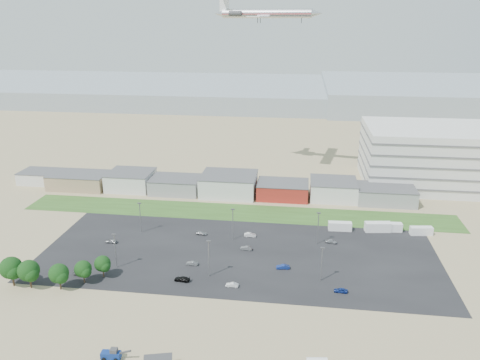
% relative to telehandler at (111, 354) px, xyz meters
% --- Properties ---
extents(ground, '(700.00, 700.00, 0.00)m').
position_rel_telehandler_xyz_m(ground, '(15.15, 29.97, -1.36)').
color(ground, '#988860').
rests_on(ground, ground).
extents(parking_lot, '(120.00, 50.00, 0.01)m').
position_rel_telehandler_xyz_m(parking_lot, '(20.15, 49.97, -1.36)').
color(parking_lot, black).
rests_on(parking_lot, ground).
extents(grass_strip, '(160.00, 16.00, 0.02)m').
position_rel_telehandler_xyz_m(grass_strip, '(15.15, 81.97, -1.35)').
color(grass_strip, '#2F4E1D').
rests_on(grass_strip, ground).
extents(hills_backdrop, '(700.00, 200.00, 9.00)m').
position_rel_telehandler_xyz_m(hills_backdrop, '(55.15, 344.97, 3.14)').
color(hills_backdrop, gray).
rests_on(hills_backdrop, ground).
extents(building_row, '(170.00, 20.00, 8.00)m').
position_rel_telehandler_xyz_m(building_row, '(-1.85, 100.97, 2.64)').
color(building_row, silver).
rests_on(building_row, ground).
extents(parking_garage, '(80.00, 40.00, 25.00)m').
position_rel_telehandler_xyz_m(parking_garage, '(105.15, 124.97, 11.14)').
color(parking_garage, silver).
rests_on(parking_garage, ground).
extents(telehandler, '(6.63, 2.45, 2.72)m').
position_rel_telehandler_xyz_m(telehandler, '(0.00, 0.00, 0.00)').
color(telehandler, navy).
rests_on(telehandler, ground).
extents(box_trailer_a, '(7.84, 2.75, 2.90)m').
position_rel_telehandler_xyz_m(box_trailer_a, '(51.90, 71.29, 0.09)').
color(box_trailer_a, silver).
rests_on(box_trailer_a, ground).
extents(box_trailer_b, '(8.90, 3.83, 3.23)m').
position_rel_telehandler_xyz_m(box_trailer_b, '(64.49, 72.08, 0.25)').
color(box_trailer_b, silver).
rests_on(box_trailer_b, ground).
extents(box_trailer_c, '(7.92, 3.00, 2.91)m').
position_rel_telehandler_xyz_m(box_trailer_c, '(68.64, 72.82, 0.09)').
color(box_trailer_c, silver).
rests_on(box_trailer_c, ground).
extents(box_trailer_d, '(7.50, 3.20, 2.73)m').
position_rel_telehandler_xyz_m(box_trailer_d, '(78.44, 71.42, 0.00)').
color(box_trailer_d, silver).
rests_on(box_trailer_d, ground).
extents(tree_far_left, '(6.34, 6.34, 9.50)m').
position_rel_telehandler_xyz_m(tree_far_left, '(-37.17, 23.99, 3.39)').
color(tree_far_left, black).
rests_on(tree_far_left, ground).
extents(tree_left, '(6.05, 6.05, 9.07)m').
position_rel_telehandler_xyz_m(tree_left, '(-32.02, 23.67, 3.17)').
color(tree_left, black).
rests_on(tree_left, ground).
extents(tree_mid, '(5.54, 5.54, 8.31)m').
position_rel_telehandler_xyz_m(tree_mid, '(-23.87, 24.07, 2.79)').
color(tree_mid, black).
rests_on(tree_mid, ground).
extents(tree_right, '(4.92, 4.92, 7.38)m').
position_rel_telehandler_xyz_m(tree_right, '(-19.09, 28.00, 2.33)').
color(tree_right, black).
rests_on(tree_right, ground).
extents(tree_near, '(4.80, 4.80, 7.20)m').
position_rel_telehandler_xyz_m(tree_near, '(-15.16, 31.64, 2.24)').
color(tree_near, black).
rests_on(tree_near, ground).
extents(lightpole_front_l, '(1.24, 0.52, 10.56)m').
position_rel_telehandler_xyz_m(lightpole_front_l, '(-13.49, 37.12, 3.92)').
color(lightpole_front_l, slate).
rests_on(lightpole_front_l, ground).
extents(lightpole_front_m, '(1.28, 0.53, 10.84)m').
position_rel_telehandler_xyz_m(lightpole_front_m, '(13.85, 35.98, 4.06)').
color(lightpole_front_m, slate).
rests_on(lightpole_front_m, ground).
extents(lightpole_front_r, '(1.19, 0.50, 10.10)m').
position_rel_telehandler_xyz_m(lightpole_front_r, '(44.55, 37.56, 3.69)').
color(lightpole_front_r, slate).
rests_on(lightpole_front_r, ground).
extents(lightpole_back_l, '(1.24, 0.52, 10.55)m').
position_rel_telehandler_xyz_m(lightpole_back_l, '(-14.29, 60.75, 3.91)').
color(lightpole_back_l, slate).
rests_on(lightpole_back_l, ground).
extents(lightpole_back_m, '(1.26, 0.52, 10.70)m').
position_rel_telehandler_xyz_m(lightpole_back_m, '(17.01, 59.45, 3.99)').
color(lightpole_back_m, slate).
rests_on(lightpole_back_m, ground).
extents(lightpole_back_r, '(1.26, 0.53, 10.72)m').
position_rel_telehandler_xyz_m(lightpole_back_r, '(44.09, 59.96, 4.00)').
color(lightpole_back_r, slate).
rests_on(lightpole_back_r, ground).
extents(airliner, '(51.06, 39.31, 13.62)m').
position_rel_telehandler_xyz_m(airliner, '(21.23, 126.78, 68.64)').
color(airliner, silver).
extents(parked_car_1, '(3.98, 1.80, 1.27)m').
position_rel_telehandler_xyz_m(parked_car_1, '(34.02, 42.67, -0.73)').
color(parked_car_1, navy).
rests_on(parked_car_1, ground).
extents(parked_car_2, '(3.64, 1.68, 1.21)m').
position_rel_telehandler_xyz_m(parked_car_2, '(49.61, 32.43, -0.76)').
color(parked_car_2, navy).
rests_on(parked_car_2, ground).
extents(parked_car_3, '(4.50, 2.25, 1.25)m').
position_rel_telehandler_xyz_m(parked_car_3, '(7.00, 32.32, -0.74)').
color(parked_car_3, black).
rests_on(parked_car_3, ground).
extents(parked_car_4, '(3.48, 1.29, 1.14)m').
position_rel_telehandler_xyz_m(parked_car_4, '(7.72, 41.32, -0.79)').
color(parked_car_4, '#595B5E').
rests_on(parked_car_4, ground).
extents(parked_car_5, '(3.78, 1.56, 1.28)m').
position_rel_telehandler_xyz_m(parked_car_5, '(-21.22, 51.77, -0.72)').
color(parked_car_5, '#A5A5AA').
rests_on(parked_car_5, ground).
extents(parked_car_6, '(3.88, 1.86, 1.09)m').
position_rel_telehandler_xyz_m(parked_car_6, '(6.19, 61.51, -0.82)').
color(parked_car_6, '#A5A5AA').
rests_on(parked_car_6, ground).
extents(parked_car_7, '(3.82, 1.73, 1.22)m').
position_rel_telehandler_xyz_m(parked_car_7, '(22.20, 52.79, -0.75)').
color(parked_car_7, '#595B5E').
rests_on(parked_car_7, ground).
extents(parked_car_8, '(3.79, 1.94, 1.24)m').
position_rel_telehandler_xyz_m(parked_car_8, '(48.55, 61.00, -0.74)').
color(parked_car_8, '#A5A5AA').
rests_on(parked_car_8, ground).
extents(parked_car_10, '(4.45, 2.03, 1.26)m').
position_rel_telehandler_xyz_m(parked_car_10, '(-21.77, 31.70, -0.73)').
color(parked_car_10, '#595B5E').
rests_on(parked_car_10, ground).
extents(parked_car_11, '(3.93, 1.41, 1.29)m').
position_rel_telehandler_xyz_m(parked_car_11, '(22.34, 62.23, -0.72)').
color(parked_car_11, silver).
rests_on(parked_car_11, ground).
extents(parked_car_13, '(3.46, 1.30, 1.13)m').
position_rel_telehandler_xyz_m(parked_car_13, '(21.00, 31.31, -0.80)').
color(parked_car_13, silver).
rests_on(parked_car_13, ground).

